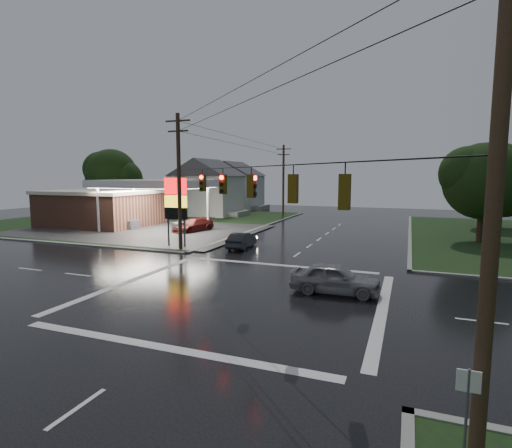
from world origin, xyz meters
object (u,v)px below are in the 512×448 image
(pylon_sign, at_px, (176,200))
(house_near, at_px, (208,186))
(tree_ne_near, at_px, (485,181))
(tree_ne_far, at_px, (497,175))
(utility_pole_nw, at_px, (179,180))
(utility_pole_se, at_px, (495,195))
(car_crossing, at_px, (335,279))
(car_north, at_px, (242,240))
(utility_pole_n, at_px, (283,180))
(gas_station, at_px, (109,205))
(car_pump, at_px, (193,225))
(house_far, at_px, (234,185))
(tree_nw_behind, at_px, (112,175))

(pylon_sign, height_order, house_near, house_near)
(tree_ne_near, relative_size, tree_ne_far, 0.92)
(tree_ne_near, distance_m, tree_ne_far, 12.39)
(utility_pole_nw, distance_m, utility_pole_se, 26.87)
(house_near, relative_size, car_crossing, 2.40)
(pylon_sign, height_order, car_north, pylon_sign)
(pylon_sign, height_order, utility_pole_se, utility_pole_se)
(utility_pole_nw, xyz_separation_m, utility_pole_n, (0.00, 28.50, -0.25))
(tree_ne_far, bearing_deg, utility_pole_se, -99.98)
(gas_station, distance_m, car_pump, 12.07)
(utility_pole_se, bearing_deg, house_far, 118.68)
(tree_ne_far, relative_size, car_crossing, 2.13)
(tree_ne_near, xyz_separation_m, car_north, (-19.25, -9.95, -4.90))
(utility_pole_se, height_order, car_pump, utility_pole_se)
(tree_ne_far, bearing_deg, house_near, 176.99)
(house_far, xyz_separation_m, car_north, (16.84, -35.95, -3.74))
(tree_nw_behind, distance_m, car_crossing, 47.91)
(house_far, distance_m, tree_ne_far, 41.57)
(tree_nw_behind, bearing_deg, tree_ne_far, 4.49)
(pylon_sign, distance_m, car_north, 6.53)
(utility_pole_se, bearing_deg, tree_ne_near, 81.62)
(car_crossing, bearing_deg, utility_pole_n, 20.06)
(gas_station, height_order, utility_pole_nw, utility_pole_nw)
(utility_pole_se, distance_m, tree_ne_near, 31.83)
(tree_ne_near, bearing_deg, gas_station, -176.70)
(utility_pole_se, relative_size, tree_ne_far, 1.12)
(house_near, relative_size, car_north, 2.74)
(utility_pole_se, distance_m, tree_nw_behind, 58.64)
(gas_station, height_order, car_pump, gas_station)
(utility_pole_nw, xyz_separation_m, house_near, (-11.45, 26.50, -1.32))
(utility_pole_se, xyz_separation_m, tree_ne_near, (4.64, 31.49, -0.16))
(pylon_sign, bearing_deg, tree_ne_far, 40.35)
(pylon_sign, height_order, utility_pole_nw, utility_pole_nw)
(house_near, relative_size, tree_ne_far, 1.13)
(gas_station, bearing_deg, utility_pole_n, 48.53)
(utility_pole_n, height_order, house_far, utility_pole_n)
(utility_pole_se, relative_size, tree_ne_near, 1.22)
(gas_station, bearing_deg, tree_nw_behind, 128.42)
(tree_ne_far, distance_m, car_north, 31.74)
(utility_pole_n, distance_m, tree_nw_behind, 25.63)
(gas_station, height_order, car_north, gas_station)
(pylon_sign, relative_size, utility_pole_nw, 0.55)
(utility_pole_nw, distance_m, utility_pole_n, 28.50)
(utility_pole_se, bearing_deg, gas_station, 140.30)
(house_far, height_order, car_crossing, house_far)
(pylon_sign, xyz_separation_m, car_pump, (-3.26, 8.51, -3.27))
(house_near, height_order, car_crossing, house_near)
(house_near, relative_size, house_far, 1.00)
(car_north, distance_m, car_crossing, 14.05)
(house_far, relative_size, car_crossing, 2.40)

